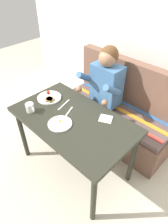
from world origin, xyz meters
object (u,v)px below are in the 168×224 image
object	(u,v)px
plate_breakfast	(49,98)
napkin	(106,119)
table	(73,125)
couch	(117,114)
plate_eggs	(60,124)
knife	(64,105)
fork	(69,112)
person	(102,88)
coffee_mug	(30,107)

from	to	relation	value
plate_breakfast	napkin	distance (m)	0.66
plate_breakfast	table	bearing A→B (deg)	-6.25
couch	plate_eggs	bearing A→B (deg)	-91.43
couch	plate_eggs	size ratio (longest dim) A/B	6.52
couch	knife	bearing A→B (deg)	-107.88
plate_breakfast	fork	bearing A→B (deg)	-1.55
plate_breakfast	plate_eggs	world-z (taller)	plate_breakfast
table	person	bearing A→B (deg)	102.80
table	napkin	distance (m)	0.32
couch	fork	distance (m)	0.84
person	napkin	xyz separation A→B (m)	(0.36, -0.38, -0.01)
couch	coffee_mug	bearing A→B (deg)	-110.96
fork	person	bearing A→B (deg)	71.43
coffee_mug	napkin	xyz separation A→B (m)	(0.60, 0.42, -0.04)
coffee_mug	fork	distance (m)	0.38
plate_breakfast	napkin	xyz separation A→B (m)	(0.64, 0.16, -0.01)
table	plate_eggs	distance (m)	0.17
napkin	knife	distance (m)	0.47
table	plate_eggs	xyz separation A→B (m)	(-0.02, -0.14, 0.09)
couch	knife	xyz separation A→B (m)	(-0.22, -0.68, 0.40)
plate_eggs	napkin	size ratio (longest dim) A/B	1.86
plate_breakfast	fork	xyz separation A→B (m)	(0.32, -0.01, -0.01)
person	coffee_mug	bearing A→B (deg)	-106.70
knife	couch	bearing A→B (deg)	57.52
plate_eggs	knife	size ratio (longest dim) A/B	1.10
napkin	knife	bearing A→B (deg)	-163.99
person	table	bearing A→B (deg)	-77.20
person	plate_breakfast	bearing A→B (deg)	-117.32
person	knife	world-z (taller)	person
napkin	fork	size ratio (longest dim) A/B	0.70
coffee_mug	couch	bearing A→B (deg)	69.04
plate_breakfast	fork	distance (m)	0.32
fork	plate_breakfast	bearing A→B (deg)	156.15
couch	plate_breakfast	size ratio (longest dim) A/B	5.66
knife	coffee_mug	bearing A→B (deg)	-132.23
person	napkin	bearing A→B (deg)	-46.49
person	fork	size ratio (longest dim) A/B	7.13
plate_breakfast	knife	distance (m)	0.20
plate_breakfast	plate_eggs	bearing A→B (deg)	-25.26
table	plate_breakfast	size ratio (longest dim) A/B	4.72
plate_eggs	table	bearing A→B (deg)	80.81
person	fork	world-z (taller)	person
plate_eggs	napkin	xyz separation A→B (m)	(0.25, 0.35, -0.01)
person	coffee_mug	size ratio (longest dim) A/B	10.27
person	plate_breakfast	xyz separation A→B (m)	(-0.28, -0.54, 0.00)
table	couch	bearing A→B (deg)	90.00
couch	plate_eggs	world-z (taller)	couch
person	knife	bearing A→B (deg)	-99.68
plate_breakfast	napkin	world-z (taller)	plate_breakfast
plate_breakfast	coffee_mug	size ratio (longest dim) A/B	2.15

